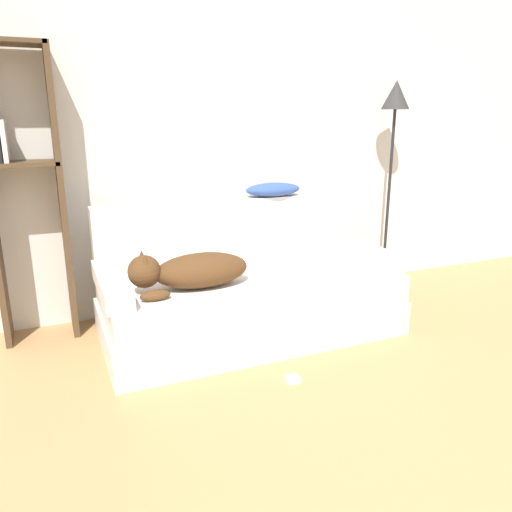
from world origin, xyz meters
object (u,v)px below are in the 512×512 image
couch (250,304)px  dog (191,271)px  laptop (286,273)px  throw_pillow (273,189)px  bookshelf (22,183)px  floor_lamp (394,121)px  power_adapter (293,379)px

couch → dog: bearing=-167.0°
laptop → throw_pillow: 0.67m
dog → bookshelf: bookshelf is taller
dog → bookshelf: (-0.86, 0.58, 0.49)m
throw_pillow → floor_lamp: size_ratio=0.25×
couch → bookshelf: 1.59m
couch → laptop: size_ratio=4.79×
couch → dog: 0.53m
laptop → bookshelf: bookshelf is taller
floor_lamp → couch: bearing=-163.0°
laptop → throw_pillow: throw_pillow is taller
dog → throw_pillow: 0.96m
dog → floor_lamp: 2.06m
dog → throw_pillow: throw_pillow is taller
couch → power_adapter: (-0.03, -0.68, -0.18)m
power_adapter → dog: bearing=123.2°
couch → power_adapter: couch is taller
couch → laptop: laptop is taller
couch → dog: size_ratio=2.62×
dog → power_adapter: dog is taller
bookshelf → floor_lamp: bearing=-1.4°
bookshelf → power_adapter: bearing=-43.2°
dog → floor_lamp: floor_lamp is taller
dog → power_adapter: (0.39, -0.59, -0.49)m
couch → floor_lamp: size_ratio=1.14×
power_adapter → couch: bearing=87.1°
laptop → dog: bearing=163.7°
power_adapter → floor_lamp: bearing=38.0°
throw_pillow → couch: bearing=-131.8°
bookshelf → laptop: bearing=-21.3°
throw_pillow → bookshelf: bearing=175.8°
laptop → floor_lamp: (1.18, 0.52, 0.94)m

